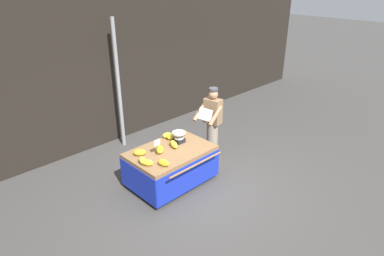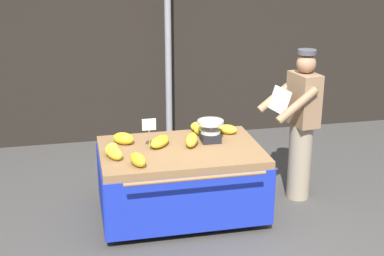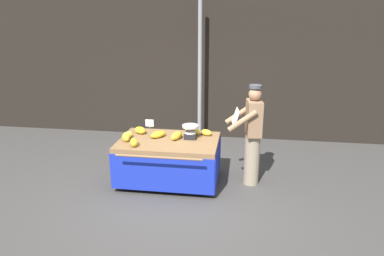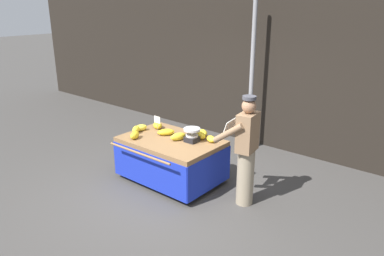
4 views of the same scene
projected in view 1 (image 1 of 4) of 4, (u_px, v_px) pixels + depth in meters
ground_plane at (198, 185)px, 6.89m from camera, size 60.00×60.00×0.00m
back_wall at (108, 68)px, 8.12m from camera, size 16.00×0.24×3.78m
street_pole at (119, 86)px, 7.90m from camera, size 0.09×0.09×3.13m
banana_cart at (171, 159)px, 6.77m from camera, size 1.69×1.33×0.77m
weighing_scale at (179, 137)px, 6.94m from camera, size 0.28×0.28×0.23m
price_sign at (157, 144)px, 6.38m from camera, size 0.14×0.01×0.34m
banana_bunch_0 at (140, 152)px, 6.46m from camera, size 0.29×0.27×0.12m
banana_bunch_1 at (181, 133)px, 7.25m from camera, size 0.25×0.22×0.10m
banana_bunch_2 at (160, 149)px, 6.59m from camera, size 0.30×0.32×0.11m
banana_bunch_3 at (164, 163)px, 6.10m from camera, size 0.19×0.26×0.13m
banana_bunch_4 at (173, 136)px, 7.09m from camera, size 0.31×0.23×0.13m
banana_bunch_5 at (147, 163)px, 6.11m from camera, size 0.21×0.26×0.12m
banana_bunch_6 at (143, 160)px, 6.19m from camera, size 0.19×0.26×0.12m
banana_bunch_7 at (168, 135)px, 7.16m from camera, size 0.27×0.25×0.12m
banana_bunch_8 at (174, 144)px, 6.76m from camera, size 0.21×0.31×0.13m
vendor_person at (212, 123)px, 7.60m from camera, size 0.63×0.58×1.71m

